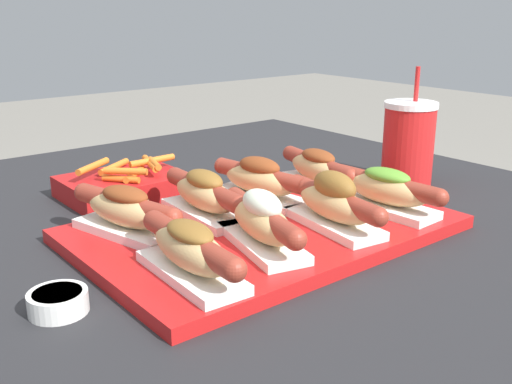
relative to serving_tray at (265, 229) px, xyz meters
The scene contains 12 objects.
serving_tray is the anchor object (origin of this frame).
hot_dog_0 0.20m from the serving_tray, 154.56° to the right, with size 0.07×0.20×0.06m.
hot_dog_1 0.10m from the serving_tray, 132.12° to the right, with size 0.10×0.19×0.07m.
hot_dog_2 0.10m from the serving_tray, 49.62° to the right, with size 0.08×0.20×0.08m.
hot_dog_3 0.19m from the serving_tray, 22.94° to the right, with size 0.07×0.20×0.06m.
hot_dog_4 0.19m from the serving_tray, 154.13° to the left, with size 0.10×0.19×0.07m.
hot_dog_5 0.10m from the serving_tray, 124.91° to the left, with size 0.07×0.20×0.07m.
hot_dog_6 0.10m from the serving_tray, 53.73° to the left, with size 0.08×0.20×0.07m.
hot_dog_7 0.19m from the serving_tray, 22.94° to the left, with size 0.09×0.20×0.07m.
sauce_bowl 0.31m from the serving_tray, behind, with size 0.06×0.06×0.02m.
drink_cup 0.37m from the serving_tray, ahead, with size 0.09×0.09×0.21m.
fries_basket 0.30m from the serving_tray, 103.65° to the left, with size 0.20×0.15×0.06m.
Camera 1 is at (-0.53, -0.69, 0.99)m, focal length 42.00 mm.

